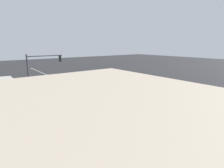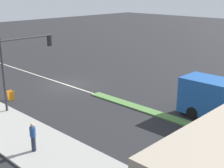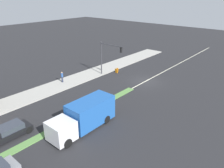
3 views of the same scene
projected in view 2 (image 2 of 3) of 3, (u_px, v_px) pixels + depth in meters
The scene contains 4 objects.
lane_marking_center at pixel (67, 85), 30.46m from camera, with size 0.16×60.00×0.01m, color beige.
traffic_signal_main at pixel (20, 59), 23.61m from camera, with size 4.59×0.34×5.60m.
pedestrian at pixel (33, 137), 17.57m from camera, with size 0.34×0.34×1.69m.
warning_aframe_sign at pixel (11, 95), 26.17m from camera, with size 0.45×0.53×0.84m.
Camera 2 is at (17.94, 23.34, 8.97)m, focal length 50.00 mm.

